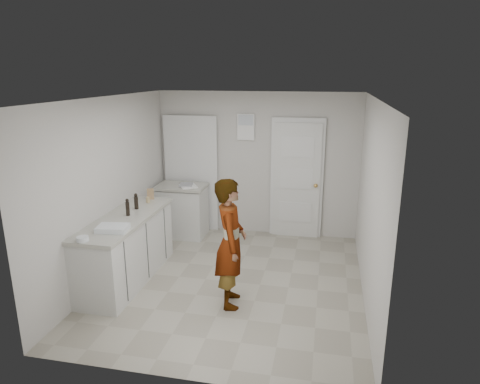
% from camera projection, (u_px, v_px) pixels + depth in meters
% --- Properties ---
extents(ground, '(4.00, 4.00, 0.00)m').
position_uv_depth(ground, '(232.00, 282.00, 5.93)').
color(ground, gray).
rests_on(ground, ground).
extents(room_shell, '(4.00, 4.00, 4.00)m').
position_uv_depth(room_shell, '(247.00, 177.00, 7.53)').
color(room_shell, beige).
rests_on(room_shell, ground).
extents(main_counter, '(0.64, 1.96, 0.93)m').
position_uv_depth(main_counter, '(127.00, 251.00, 5.91)').
color(main_counter, silver).
rests_on(main_counter, ground).
extents(side_counter, '(0.84, 0.61, 0.93)m').
position_uv_depth(side_counter, '(182.00, 212.00, 7.52)').
color(side_counter, silver).
rests_on(side_counter, ground).
extents(person, '(0.50, 0.66, 1.62)m').
position_uv_depth(person, '(231.00, 243.00, 5.18)').
color(person, silver).
rests_on(person, ground).
extents(cake_mix_box, '(0.11, 0.08, 0.17)m').
position_uv_depth(cake_mix_box, '(150.00, 194.00, 6.55)').
color(cake_mix_box, '#99774C').
rests_on(cake_mix_box, main_counter).
extents(spice_jar, '(0.06, 0.06, 0.09)m').
position_uv_depth(spice_jar, '(148.00, 200.00, 6.38)').
color(spice_jar, tan).
rests_on(spice_jar, main_counter).
extents(oil_cruet_a, '(0.06, 0.06, 0.23)m').
position_uv_depth(oil_cruet_a, '(136.00, 202.00, 6.07)').
color(oil_cruet_a, black).
rests_on(oil_cruet_a, main_counter).
extents(oil_cruet_b, '(0.05, 0.05, 0.24)m').
position_uv_depth(oil_cruet_b, '(128.00, 207.00, 5.79)').
color(oil_cruet_b, black).
rests_on(oil_cruet_b, main_counter).
extents(baking_dish, '(0.40, 0.31, 0.06)m').
position_uv_depth(baking_dish, '(113.00, 228.00, 5.26)').
color(baking_dish, silver).
rests_on(baking_dish, main_counter).
extents(egg_bowl, '(0.14, 0.14, 0.05)m').
position_uv_depth(egg_bowl, '(83.00, 239.00, 4.94)').
color(egg_bowl, silver).
rests_on(egg_bowl, main_counter).
extents(papers, '(0.40, 0.42, 0.01)m').
position_uv_depth(papers, '(188.00, 186.00, 7.30)').
color(papers, white).
rests_on(papers, side_counter).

